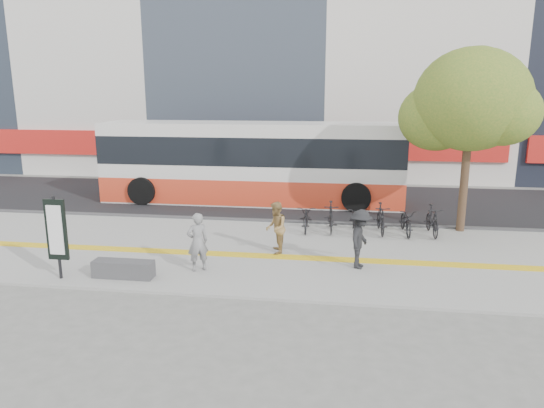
# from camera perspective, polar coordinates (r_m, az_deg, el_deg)

# --- Properties ---
(ground) EXTENTS (120.00, 120.00, 0.00)m
(ground) POSITION_cam_1_polar(r_m,az_deg,el_deg) (13.84, -4.86, -7.57)
(ground) COLOR #60605B
(ground) RESTS_ON ground
(sidewalk) EXTENTS (40.00, 7.00, 0.08)m
(sidewalk) POSITION_cam_1_polar(r_m,az_deg,el_deg) (15.21, -3.60, -5.48)
(sidewalk) COLOR slate
(sidewalk) RESTS_ON ground
(tactile_strip) EXTENTS (40.00, 0.45, 0.01)m
(tactile_strip) POSITION_cam_1_polar(r_m,az_deg,el_deg) (14.73, -4.00, -5.92)
(tactile_strip) COLOR yellow
(tactile_strip) RESTS_ON sidewalk
(street) EXTENTS (40.00, 8.00, 0.06)m
(street) POSITION_cam_1_polar(r_m,az_deg,el_deg) (22.35, 0.29, 0.50)
(street) COLOR black
(street) RESTS_ON ground
(curb) EXTENTS (40.00, 0.25, 0.14)m
(curb) POSITION_cam_1_polar(r_m,az_deg,el_deg) (18.49, -1.41, -2.01)
(curb) COLOR #333335
(curb) RESTS_ON ground
(bench) EXTENTS (1.60, 0.45, 0.45)m
(bench) POSITION_cam_1_polar(r_m,az_deg,el_deg) (13.49, -16.97, -7.28)
(bench) COLOR #333335
(bench) RESTS_ON sidewalk
(signboard) EXTENTS (0.55, 0.10, 2.20)m
(signboard) POSITION_cam_1_polar(r_m,az_deg,el_deg) (13.68, -23.89, -2.89)
(signboard) COLOR black
(signboard) RESTS_ON sidewalk
(street_tree) EXTENTS (4.40, 3.80, 6.31)m
(street_tree) POSITION_cam_1_polar(r_m,az_deg,el_deg) (17.94, 22.11, 10.97)
(street_tree) COLOR #39241A
(street_tree) RESTS_ON sidewalk
(bus) EXTENTS (13.13, 3.11, 3.50)m
(bus) POSITION_cam_1_polar(r_m,az_deg,el_deg) (21.71, -2.41, 4.61)
(bus) COLOR silver
(bus) RESTS_ON street
(bicycle_row) EXTENTS (4.92, 1.78, 1.02)m
(bicycle_row) POSITION_cam_1_polar(r_m,az_deg,el_deg) (17.19, 11.05, -1.72)
(bicycle_row) COLOR black
(bicycle_row) RESTS_ON sidewalk
(seated_woman) EXTENTS (0.70, 0.65, 1.61)m
(seated_woman) POSITION_cam_1_polar(r_m,az_deg,el_deg) (13.37, -8.70, -4.41)
(seated_woman) COLOR black
(seated_woman) RESTS_ON sidewalk
(pedestrian_tan) EXTENTS (0.71, 0.85, 1.58)m
(pedestrian_tan) POSITION_cam_1_polar(r_m,az_deg,el_deg) (14.64, 0.45, -2.80)
(pedestrian_tan) COLOR olive
(pedestrian_tan) RESTS_ON sidewalk
(pedestrian_dark) EXTENTS (0.86, 1.18, 1.65)m
(pedestrian_dark) POSITION_cam_1_polar(r_m,az_deg,el_deg) (13.62, 10.29, -4.06)
(pedestrian_dark) COLOR black
(pedestrian_dark) RESTS_ON sidewalk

